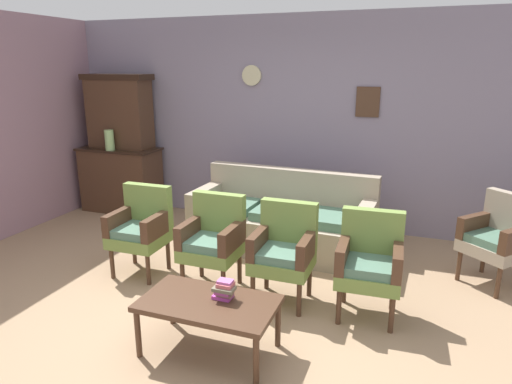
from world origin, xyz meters
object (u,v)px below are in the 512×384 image
(armchair_near_cabinet, at_px, (213,238))
(book_stack_on_table, at_px, (224,290))
(vase_on_cabinet, at_px, (109,140))
(wingback_chair_by_fireplace, at_px, (499,236))
(side_cabinet, at_px, (121,179))
(armchair_by_doorway, at_px, (284,248))
(armchair_row_middle, at_px, (370,260))
(coffee_table, at_px, (209,306))
(armchair_near_couch_end, at_px, (141,226))
(floral_couch, at_px, (283,222))

(armchair_near_cabinet, bearing_deg, book_stack_on_table, -60.10)
(vase_on_cabinet, relative_size, book_stack_on_table, 1.66)
(wingback_chair_by_fireplace, bearing_deg, side_cabinet, 171.51)
(book_stack_on_table, bearing_deg, armchair_near_cabinet, 119.90)
(vase_on_cabinet, height_order, wingback_chair_by_fireplace, vase_on_cabinet)
(armchair_by_doorway, distance_m, wingback_chair_by_fireplace, 2.10)
(armchair_row_middle, relative_size, coffee_table, 0.90)
(side_cabinet, xyz_separation_m, armchair_near_couch_end, (1.47, -1.68, 0.03))
(wingback_chair_by_fireplace, bearing_deg, armchair_near_couch_end, -164.20)
(armchair_near_couch_end, bearing_deg, armchair_near_cabinet, -2.52)
(side_cabinet, xyz_separation_m, book_stack_on_table, (2.82, -2.62, 0.03))
(floral_couch, xyz_separation_m, wingback_chair_by_fireplace, (2.21, -0.13, 0.17))
(armchair_by_doorway, relative_size, book_stack_on_table, 5.24)
(floral_couch, distance_m, armchair_by_doorway, 1.21)
(vase_on_cabinet, height_order, book_stack_on_table, vase_on_cabinet)
(side_cabinet, height_order, armchair_by_doorway, side_cabinet)
(floral_couch, relative_size, book_stack_on_table, 12.25)
(floral_couch, bearing_deg, vase_on_cabinet, 171.13)
(armchair_near_couch_end, xyz_separation_m, wingback_chair_by_fireplace, (3.38, 0.96, 0.00))
(side_cabinet, relative_size, armchair_row_middle, 1.28)
(armchair_by_doorway, xyz_separation_m, wingback_chair_by_fireplace, (1.85, 1.01, 0.00))
(vase_on_cabinet, relative_size, armchair_near_couch_end, 0.32)
(armchair_near_couch_end, bearing_deg, side_cabinet, 131.26)
(vase_on_cabinet, bearing_deg, side_cabinet, 85.85)
(armchair_row_middle, bearing_deg, floral_couch, 134.32)
(floral_couch, relative_size, armchair_near_couch_end, 2.34)
(armchair_by_doorway, bearing_deg, armchair_row_middle, 0.49)
(armchair_near_couch_end, distance_m, armchair_by_doorway, 1.53)
(floral_couch, relative_size, armchair_near_cabinet, 2.34)
(vase_on_cabinet, height_order, armchair_near_cabinet, vase_on_cabinet)
(wingback_chair_by_fireplace, bearing_deg, armchair_row_middle, -137.60)
(armchair_near_couch_end, relative_size, wingback_chair_by_fireplace, 1.00)
(vase_on_cabinet, distance_m, coffee_table, 3.77)
(vase_on_cabinet, bearing_deg, wingback_chair_by_fireplace, -6.42)
(armchair_by_doorway, xyz_separation_m, book_stack_on_table, (-0.19, -0.88, -0.01))
(side_cabinet, xyz_separation_m, coffee_table, (2.72, -2.68, -0.09))
(armchair_near_couch_end, distance_m, armchair_row_middle, 2.28)
(armchair_near_couch_end, distance_m, coffee_table, 1.60)
(side_cabinet, relative_size, wingback_chair_by_fireplace, 1.28)
(floral_couch, relative_size, armchair_by_doorway, 2.34)
(armchair_near_cabinet, bearing_deg, floral_couch, 72.78)
(coffee_table, distance_m, book_stack_on_table, 0.17)
(armchair_by_doorway, height_order, coffee_table, armchair_by_doorway)
(floral_couch, height_order, armchair_near_cabinet, same)
(armchair_near_cabinet, height_order, book_stack_on_table, armchair_near_cabinet)
(side_cabinet, relative_size, armchair_near_couch_end, 1.28)
(side_cabinet, bearing_deg, armchair_row_middle, -24.68)
(wingback_chair_by_fireplace, relative_size, book_stack_on_table, 5.24)
(wingback_chair_by_fireplace, height_order, coffee_table, wingback_chair_by_fireplace)
(floral_couch, height_order, armchair_near_couch_end, same)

